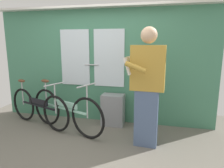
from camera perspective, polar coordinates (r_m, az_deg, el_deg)
name	(u,v)px	position (r m, az deg, el deg)	size (l,w,h in m)	color
ground_plane	(81,149)	(3.33, -8.61, -17.39)	(5.31, 4.06, 0.04)	#666056
train_door_wall	(102,63)	(4.10, -2.82, 5.73)	(4.31, 0.28, 2.24)	#427F60
bicycle_near_door	(38,107)	(4.22, -19.69, -6.08)	(1.55, 0.69, 0.88)	black
bicycle_leaning_behind	(65,111)	(3.82, -12.81, -7.21)	(1.65, 0.74, 0.92)	black
passenger_reading_newspaper	(147,85)	(3.10, 9.56, -0.36)	(0.60, 0.54, 1.80)	slate
trash_bin_by_wall	(113,110)	(4.01, 0.27, -7.13)	(0.43, 0.28, 0.60)	gray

